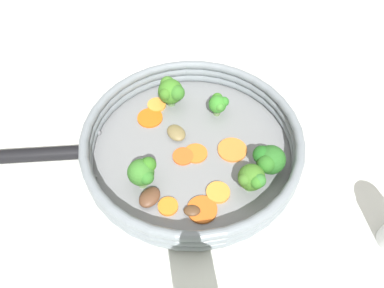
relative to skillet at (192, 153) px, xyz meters
The scene contains 22 objects.
ground_plane 0.01m from the skillet, ahead, with size 4.00×4.00×0.00m, color silver.
skillet is the anchor object (origin of this frame).
skillet_rim_wall 0.03m from the skillet, ahead, with size 0.33×0.33×0.04m.
skillet_handle 0.27m from the skillet, 22.67° to the left, with size 0.02×0.02×0.22m, color black.
skillet_rivet_left 0.15m from the skillet, ahead, with size 0.01×0.01×0.01m, color gray.
skillet_rivet_right 0.15m from the skillet, 38.53° to the left, with size 0.01×0.01×0.01m, color gray.
carrot_slice_0 0.02m from the skillet, 63.39° to the left, with size 0.03×0.03×0.00m, color orange.
carrot_slice_1 0.09m from the skillet, 133.96° to the left, with size 0.03×0.03×0.01m, color orange.
carrot_slice_2 0.10m from the skillet, 24.58° to the right, with size 0.04×0.04×0.00m, color orange.
carrot_slice_3 0.01m from the skillet, 144.19° to the left, with size 0.04×0.04×0.00m, color orange.
carrot_slice_4 0.11m from the skillet, 38.83° to the right, with size 0.03×0.03×0.00m, color orange.
carrot_slice_5 0.11m from the skillet, 116.09° to the left, with size 0.04×0.04×0.00m, color #D6611D.
carrot_slice_6 0.06m from the skillet, 162.77° to the right, with size 0.05×0.05×0.00m, color orange.
carrot_slice_7 0.11m from the skillet, 90.24° to the left, with size 0.03×0.03×0.01m, color orange.
broccoli_floret_0 0.09m from the skillet, 100.68° to the right, with size 0.03×0.04×0.04m.
broccoli_floret_1 0.11m from the skillet, 158.33° to the left, with size 0.04×0.04×0.05m.
broccoli_floret_2 0.12m from the skillet, behind, with size 0.05×0.05×0.05m.
broccoli_floret_3 0.10m from the skillet, 60.40° to the left, with size 0.04×0.04×0.05m.
broccoli_floret_4 0.11m from the skillet, 51.89° to the right, with size 0.05×0.05×0.05m.
mushroom_piece_0 0.04m from the skillet, 30.86° to the right, with size 0.04×0.03×0.01m, color olive.
mushroom_piece_1 0.11m from the skillet, 74.44° to the left, with size 0.04×0.03×0.01m, color brown.
mushroom_piece_2 0.11m from the skillet, 108.48° to the left, with size 0.02×0.02×0.01m, color brown.
Camera 1 is at (-0.11, 0.33, 0.48)m, focal length 35.00 mm.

